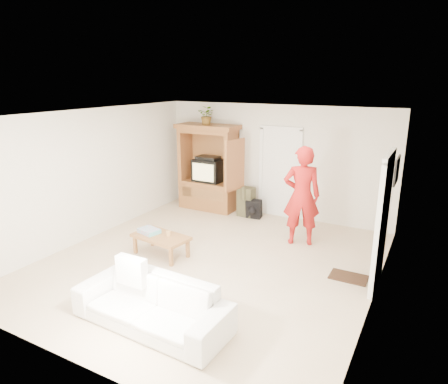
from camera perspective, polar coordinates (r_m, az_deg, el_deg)
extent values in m
plane|color=tan|center=(7.24, -2.04, -9.99)|extent=(6.00, 6.00, 0.00)
plane|color=white|center=(6.53, -2.26, 10.98)|extent=(6.00, 6.00, 0.00)
plane|color=silver|center=(9.40, 7.24, 4.38)|extent=(5.50, 0.00, 5.50)
plane|color=silver|center=(4.61, -21.74, -9.11)|extent=(5.50, 0.00, 5.50)
plane|color=silver|center=(8.47, -18.39, 2.41)|extent=(0.00, 6.00, 6.00)
plane|color=silver|center=(5.92, 21.47, -3.55)|extent=(0.00, 6.00, 6.00)
cube|color=brown|center=(10.01, -2.25, -0.40)|extent=(1.40, 0.60, 0.70)
cube|color=brown|center=(10.12, -5.48, 5.27)|extent=(0.10, 0.60, 1.20)
cube|color=brown|center=(9.47, 1.08, 4.60)|extent=(0.10, 0.60, 1.20)
cube|color=brown|center=(10.01, -1.51, 5.21)|extent=(1.40, 0.06, 1.20)
cube|color=brown|center=(9.68, -2.35, 8.73)|extent=(1.40, 0.60, 0.10)
cube|color=brown|center=(9.67, -2.36, 9.32)|extent=(1.52, 0.68, 0.10)
cube|color=brown|center=(8.91, 1.57, 3.87)|extent=(0.16, 0.67, 1.15)
cube|color=black|center=(9.87, -2.20, 3.13)|extent=(0.70, 0.52, 0.55)
cube|color=tan|center=(9.65, -3.02, 2.82)|extent=(0.58, 0.02, 0.42)
cube|color=black|center=(9.78, -2.31, 4.89)|extent=(0.55, 0.35, 0.08)
cube|color=brown|center=(9.74, -3.11, -0.25)|extent=(1.19, 0.03, 0.25)
cube|color=white|center=(9.38, 7.96, 2.58)|extent=(0.85, 0.05, 2.04)
cube|color=black|center=(6.58, 21.71, -4.25)|extent=(0.05, 0.90, 2.04)
cube|color=black|center=(7.68, 23.47, 2.86)|extent=(0.03, 0.60, 0.48)
cube|color=#382316|center=(7.02, 17.37, -11.52)|extent=(0.60, 0.40, 0.02)
imported|color=#4C7238|center=(9.62, -2.44, 10.90)|extent=(0.42, 0.37, 0.44)
imported|color=#AF1917|center=(7.84, 11.03, -0.54)|extent=(0.84, 0.70, 1.96)
imported|color=white|center=(5.52, -10.30, -15.43)|extent=(2.17, 0.92, 0.63)
cube|color=brown|center=(7.45, -9.03, -6.35)|extent=(1.12, 0.71, 0.06)
cube|color=brown|center=(7.70, -12.56, -7.36)|extent=(0.06, 0.06, 0.33)
cube|color=brown|center=(7.97, -10.19, -6.40)|extent=(0.06, 0.06, 0.33)
cube|color=brown|center=(7.09, -7.57, -9.21)|extent=(0.06, 0.06, 0.33)
cube|color=brown|center=(7.38, -5.21, -8.08)|extent=(0.06, 0.06, 0.33)
cube|color=#CE4479|center=(7.58, -10.66, -5.47)|extent=(0.44, 0.36, 0.08)
cylinder|color=tan|center=(7.37, -7.94, -5.88)|extent=(0.08, 0.08, 0.10)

